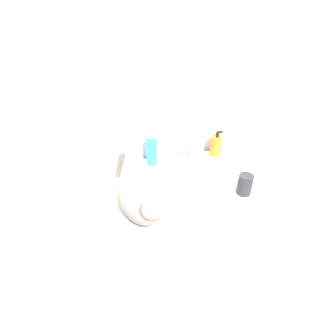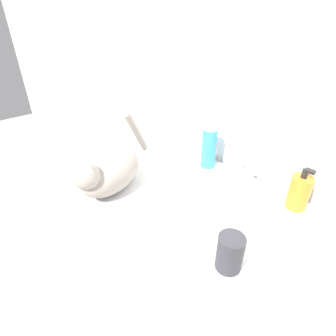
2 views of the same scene
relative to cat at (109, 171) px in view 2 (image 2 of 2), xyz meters
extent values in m
cube|color=silver|center=(0.19, 0.52, 0.32)|extent=(6.00, 0.05, 2.50)
cube|color=silver|center=(0.19, 0.18, -0.51)|extent=(0.80, 0.59, 0.85)
sphere|color=silver|center=(0.11, -0.12, -0.46)|extent=(0.02, 0.02, 0.02)
sphere|color=silver|center=(0.28, -0.12, -0.46)|extent=(0.02, 0.02, 0.02)
cylinder|color=silver|center=(0.33, 0.21, -0.06)|extent=(0.28, 0.28, 0.05)
cylinder|color=silver|center=(0.33, 0.37, -0.02)|extent=(0.02, 0.02, 0.13)
cylinder|color=silver|center=(0.33, 0.33, 0.05)|extent=(0.02, 0.08, 0.02)
cylinder|color=white|center=(0.26, 0.37, -0.06)|extent=(0.03, 0.03, 0.03)
cylinder|color=white|center=(0.41, 0.37, -0.06)|extent=(0.03, 0.03, 0.03)
ellipsoid|color=gray|center=(0.00, 0.01, -0.01)|extent=(0.24, 0.32, 0.15)
sphere|color=gray|center=(0.03, -0.10, 0.04)|extent=(0.12, 0.12, 0.09)
cone|color=gray|center=(0.01, -0.11, 0.08)|extent=(0.05, 0.05, 0.04)
cone|color=gray|center=(0.06, -0.09, 0.08)|extent=(0.05, 0.05, 0.04)
cylinder|color=gray|center=(-0.06, 0.17, 0.09)|extent=(0.07, 0.14, 0.20)
cylinder|color=orange|center=(0.52, 0.42, -0.02)|extent=(0.07, 0.07, 0.12)
cylinder|color=black|center=(0.52, 0.42, 0.05)|extent=(0.02, 0.02, 0.03)
cylinder|color=black|center=(0.53, 0.42, 0.07)|extent=(0.03, 0.02, 0.02)
cylinder|color=#338CCC|center=(0.13, 0.41, 0.00)|extent=(0.06, 0.06, 0.17)
cone|color=white|center=(0.13, 0.41, 0.11)|extent=(0.06, 0.06, 0.04)
cylinder|color=#2D2D33|center=(0.51, 0.04, -0.03)|extent=(0.07, 0.07, 0.10)
camera|label=1|loc=(-0.08, -0.85, 0.73)|focal=28.00mm
camera|label=2|loc=(0.75, -0.39, 0.50)|focal=28.00mm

